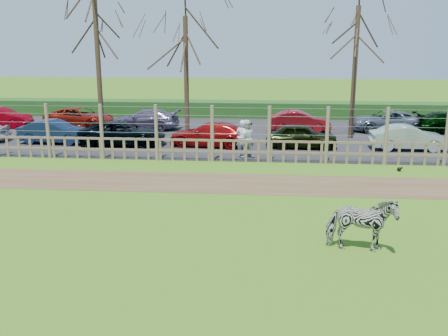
# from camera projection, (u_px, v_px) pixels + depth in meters

# --- Properties ---
(ground) EXTENTS (120.00, 120.00, 0.00)m
(ground) POSITION_uv_depth(u_px,v_px,m) (183.00, 225.00, 14.55)
(ground) COLOR olive
(ground) RESTS_ON ground
(dirt_strip) EXTENTS (34.00, 2.80, 0.01)m
(dirt_strip) POSITION_uv_depth(u_px,v_px,m) (202.00, 182.00, 18.89)
(dirt_strip) COLOR brown
(dirt_strip) RESTS_ON ground
(asphalt) EXTENTS (44.00, 13.00, 0.04)m
(asphalt) POSITION_uv_depth(u_px,v_px,m) (225.00, 135.00, 28.54)
(asphalt) COLOR #232326
(asphalt) RESTS_ON ground
(hedge) EXTENTS (46.00, 2.00, 1.10)m
(hedge) POSITION_uv_depth(u_px,v_px,m) (233.00, 109.00, 35.17)
(hedge) COLOR #1E4716
(hedge) RESTS_ON ground
(fence) EXTENTS (30.16, 0.16, 2.50)m
(fence) POSITION_uv_depth(u_px,v_px,m) (212.00, 144.00, 22.07)
(fence) COLOR brown
(fence) RESTS_ON ground
(tree_left) EXTENTS (4.80, 4.80, 7.88)m
(tree_left) POSITION_uv_depth(u_px,v_px,m) (96.00, 33.00, 25.78)
(tree_left) COLOR #3D2B1E
(tree_left) RESTS_ON ground
(tree_mid) EXTENTS (4.80, 4.80, 6.83)m
(tree_mid) POSITION_uv_depth(u_px,v_px,m) (186.00, 48.00, 26.55)
(tree_mid) COLOR #3D2B1E
(tree_mid) RESTS_ON ground
(tree_right) EXTENTS (4.80, 4.80, 7.35)m
(tree_right) POSITION_uv_depth(u_px,v_px,m) (357.00, 40.00, 26.19)
(tree_right) COLOR #3D2B1E
(tree_right) RESTS_ON ground
(zebra) EXTENTS (1.77, 0.91, 1.45)m
(zebra) POSITION_uv_depth(u_px,v_px,m) (361.00, 224.00, 12.56)
(zebra) COLOR gray
(zebra) RESTS_ON ground
(visitor_a) EXTENTS (0.72, 0.57, 1.72)m
(visitor_a) POSITION_uv_depth(u_px,v_px,m) (242.00, 139.00, 22.66)
(visitor_a) COLOR silver
(visitor_a) RESTS_ON asphalt
(visitor_b) EXTENTS (0.97, 0.83, 1.72)m
(visitor_b) POSITION_uv_depth(u_px,v_px,m) (246.00, 139.00, 22.63)
(visitor_b) COLOR silver
(visitor_b) RESTS_ON asphalt
(crow) EXTENTS (0.23, 0.17, 0.19)m
(crow) POSITION_uv_depth(u_px,v_px,m) (399.00, 169.00, 20.52)
(crow) COLOR black
(crow) RESTS_ON ground
(car_1) EXTENTS (3.71, 1.49, 1.20)m
(car_1) POSITION_uv_depth(u_px,v_px,m) (54.00, 132.00, 25.87)
(car_1) COLOR #14254B
(car_1) RESTS_ON asphalt
(car_2) EXTENTS (4.35, 2.05, 1.20)m
(car_2) POSITION_uv_depth(u_px,v_px,m) (123.00, 133.00, 25.46)
(car_2) COLOR black
(car_2) RESTS_ON asphalt
(car_3) EXTENTS (4.30, 2.13, 1.20)m
(car_3) POSITION_uv_depth(u_px,v_px,m) (210.00, 134.00, 25.20)
(car_3) COLOR #960C0D
(car_3) RESTS_ON asphalt
(car_4) EXTENTS (3.56, 1.50, 1.20)m
(car_4) POSITION_uv_depth(u_px,v_px,m) (302.00, 136.00, 24.74)
(car_4) COLOR black
(car_4) RESTS_ON asphalt
(car_5) EXTENTS (3.65, 1.30, 1.20)m
(car_5) POSITION_uv_depth(u_px,v_px,m) (408.00, 138.00, 24.29)
(car_5) COLOR #AFC5BC
(car_5) RESTS_ON asphalt
(car_7) EXTENTS (3.66, 1.31, 1.20)m
(car_7) POSITION_uv_depth(u_px,v_px,m) (1.00, 118.00, 30.70)
(car_7) COLOR maroon
(car_7) RESTS_ON asphalt
(car_8) EXTENTS (4.54, 2.54, 1.20)m
(car_8) POSITION_uv_depth(u_px,v_px,m) (80.00, 117.00, 30.78)
(car_8) COLOR maroon
(car_8) RESTS_ON asphalt
(car_9) EXTENTS (4.24, 1.97, 1.20)m
(car_9) POSITION_uv_depth(u_px,v_px,m) (145.00, 119.00, 30.02)
(car_9) COLOR #5C5171
(car_9) RESTS_ON asphalt
(car_11) EXTENTS (3.66, 1.31, 1.20)m
(car_11) POSITION_uv_depth(u_px,v_px,m) (299.00, 121.00, 29.30)
(car_11) COLOR maroon
(car_11) RESTS_ON asphalt
(car_12) EXTENTS (4.48, 2.38, 1.20)m
(car_12) POSITION_uv_depth(u_px,v_px,m) (386.00, 121.00, 29.42)
(car_12) COLOR slate
(car_12) RESTS_ON asphalt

